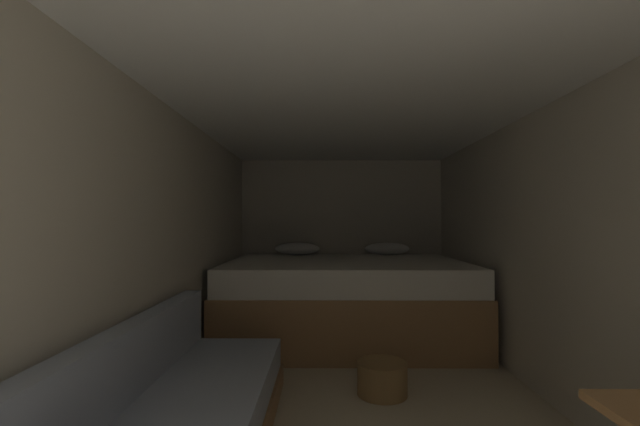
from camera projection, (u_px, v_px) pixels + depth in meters
ground_plane at (359, 415)px, 2.62m from camera, size 7.41×7.41×0.00m
wall_back at (341, 238)px, 5.37m from camera, size 2.66×0.05×2.00m
wall_left at (154, 255)px, 2.65m from camera, size 0.05×5.41×2.00m
wall_right at (566, 255)px, 2.63m from camera, size 0.05×5.41×2.00m
ceiling_slab at (359, 94)px, 2.66m from camera, size 2.66×5.41×0.05m
bed at (345, 298)px, 4.38m from camera, size 2.44×1.83×0.96m
wicker_basket at (382, 378)px, 2.93m from camera, size 0.35×0.35×0.23m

